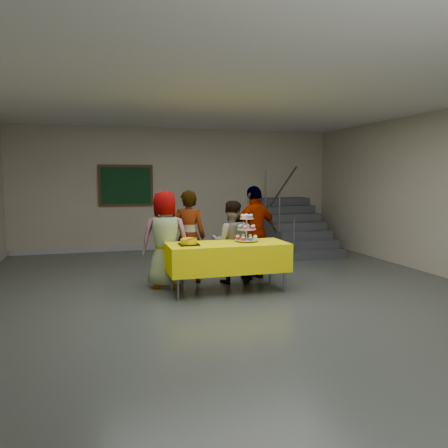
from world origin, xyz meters
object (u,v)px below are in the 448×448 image
at_px(bake_table, 228,257).
at_px(cupcake_stand, 247,231).
at_px(schoolchild_b, 189,236).
at_px(schoolchild_c, 231,242).
at_px(noticeboard, 126,185).
at_px(schoolchild_d, 255,233).
at_px(staircase, 291,230).
at_px(bear_cake, 189,241).
at_px(schoolchild_a, 165,239).

bearing_deg(bake_table, cupcake_stand, 11.95).
relative_size(bake_table, schoolchild_b, 1.19).
height_order(schoolchild_c, noticeboard, noticeboard).
height_order(schoolchild_d, staircase, staircase).
xyz_separation_m(bear_cake, staircase, (3.34, 3.55, -0.34)).
relative_size(schoolchild_d, staircase, 0.69).
bearing_deg(noticeboard, bear_cake, -81.54).
height_order(schoolchild_b, staircase, staircase).
height_order(bear_cake, schoolchild_c, schoolchild_c).
distance_m(schoolchild_a, schoolchild_c, 1.12).
distance_m(cupcake_stand, schoolchild_c, 0.55).
distance_m(bear_cake, noticeboard, 4.50).
height_order(staircase, noticeboard, noticeboard).
bearing_deg(schoolchild_d, bear_cake, 11.34).
distance_m(schoolchild_d, staircase, 3.47).
bearing_deg(bear_cake, schoolchild_c, 33.50).
bearing_deg(bake_table, schoolchild_c, 67.77).
bearing_deg(bear_cake, staircase, 46.70).
height_order(schoolchild_a, schoolchild_c, schoolchild_a).
bearing_deg(schoolchild_c, bake_table, 82.51).
xyz_separation_m(cupcake_stand, noticeboard, (-1.61, 4.30, 0.65)).
relative_size(schoolchild_a, noticeboard, 1.22).
bearing_deg(staircase, noticeboard, 168.18).
xyz_separation_m(schoolchild_b, schoolchild_d, (1.18, -0.05, 0.03)).
distance_m(schoolchild_c, staircase, 3.90).
bearing_deg(schoolchild_b, bake_table, 137.76).
bearing_deg(bake_table, schoolchild_d, 45.10).
bearing_deg(schoolchild_a, schoolchild_b, -142.40).
height_order(schoolchild_d, noticeboard, noticeboard).
height_order(schoolchild_b, schoolchild_c, schoolchild_b).
relative_size(bake_table, schoolchild_a, 1.19).
relative_size(bear_cake, schoolchild_b, 0.23).
bearing_deg(schoolchild_b, schoolchild_a, 44.10).
height_order(bake_table, staircase, staircase).
xyz_separation_m(bear_cake, noticeboard, (-0.65, 4.38, 0.77)).
distance_m(schoolchild_b, schoolchild_d, 1.19).
distance_m(schoolchild_a, schoolchild_d, 1.62).
relative_size(bake_table, noticeboard, 1.45).
bearing_deg(cupcake_stand, schoolchild_d, 59.67).
bearing_deg(staircase, schoolchild_c, -129.90).
relative_size(schoolchild_b, staircase, 0.66).
distance_m(cupcake_stand, staircase, 4.23).
relative_size(cupcake_stand, schoolchild_a, 0.28).
bearing_deg(schoolchild_b, noticeboard, -60.67).
distance_m(bake_table, schoolchild_c, 0.61).
xyz_separation_m(bear_cake, schoolchild_c, (0.84, 0.56, -0.13)).
height_order(bear_cake, schoolchild_b, schoolchild_b).
distance_m(schoolchild_c, schoolchild_d, 0.54).
relative_size(schoolchild_a, staircase, 0.66).
xyz_separation_m(bake_table, schoolchild_d, (0.72, 0.72, 0.27)).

